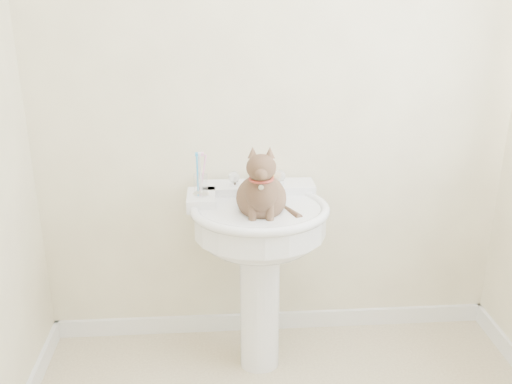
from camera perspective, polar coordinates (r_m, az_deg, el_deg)
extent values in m
cube|color=white|center=(3.01, 1.71, -12.72)|extent=(2.20, 0.02, 0.09)
cylinder|color=white|center=(2.62, 0.38, -11.30)|extent=(0.18, 0.18, 0.63)
cylinder|color=white|center=(2.42, 0.40, -2.93)|extent=(0.56, 0.56, 0.12)
ellipsoid|color=white|center=(2.45, 0.40, -4.23)|extent=(0.52, 0.45, 0.20)
torus|color=white|center=(2.40, 0.40, -1.70)|extent=(0.59, 0.59, 0.04)
cube|color=white|center=(2.58, 0.05, 0.27)|extent=(0.52, 0.14, 0.06)
cube|color=white|center=(2.47, -5.48, -0.81)|extent=(0.12, 0.19, 0.06)
cylinder|color=silver|center=(2.53, 0.12, 1.02)|extent=(0.05, 0.05, 0.05)
cylinder|color=silver|center=(2.47, 0.21, 1.29)|extent=(0.04, 0.04, 0.14)
sphere|color=white|center=(2.53, -2.39, 1.54)|extent=(0.06, 0.06, 0.06)
sphere|color=white|center=(2.55, 2.55, 1.65)|extent=(0.06, 0.06, 0.06)
cube|color=orange|center=(2.61, 1.39, 1.51)|extent=(0.10, 0.08, 0.03)
cylinder|color=silver|center=(2.44, -5.52, -0.24)|extent=(0.07, 0.07, 0.01)
cylinder|color=white|center=(2.43, -5.55, 0.78)|extent=(0.06, 0.06, 0.09)
cylinder|color=#268ED2|center=(2.41, -5.88, 1.89)|extent=(0.01, 0.01, 0.17)
cylinder|color=white|center=(2.41, -5.59, 1.89)|extent=(0.01, 0.01, 0.17)
cylinder|color=#F59CCF|center=(2.41, -5.31, 1.90)|extent=(0.01, 0.01, 0.17)
ellipsoid|color=brown|center=(2.36, 0.49, -0.58)|extent=(0.21, 0.24, 0.19)
ellipsoid|color=brown|center=(2.26, 0.66, 0.06)|extent=(0.14, 0.13, 0.17)
ellipsoid|color=brown|center=(2.19, 0.74, 2.47)|extent=(0.12, 0.11, 0.11)
cone|color=brown|center=(2.19, -0.15, 3.97)|extent=(0.04, 0.04, 0.05)
cone|color=brown|center=(2.20, 1.56, 4.00)|extent=(0.04, 0.04, 0.05)
cylinder|color=brown|center=(2.41, 3.04, -1.77)|extent=(0.03, 0.03, 0.22)
torus|color=maroon|center=(2.22, 0.71, 1.33)|extent=(0.10, 0.10, 0.01)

